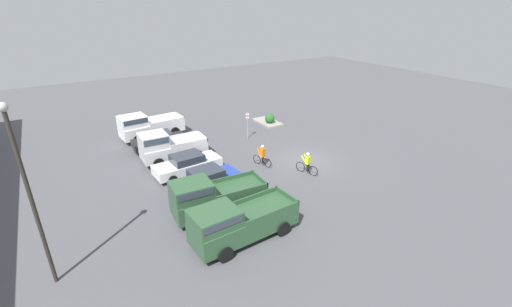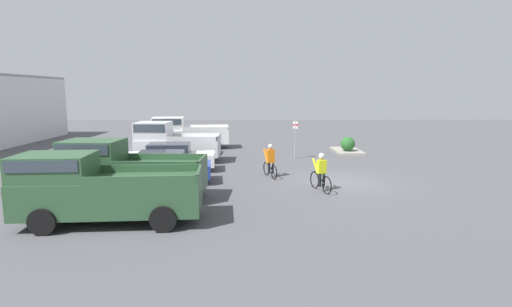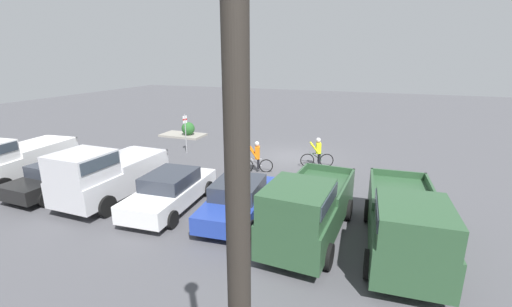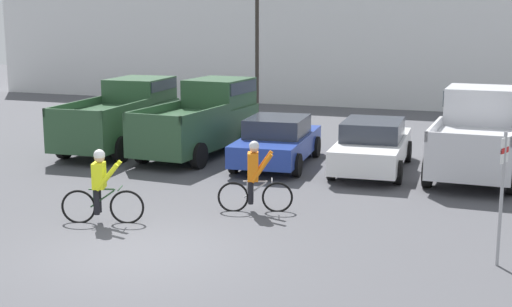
{
  "view_description": "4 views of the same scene",
  "coord_description": "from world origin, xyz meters",
  "px_view_note": "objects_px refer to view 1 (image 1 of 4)",
  "views": [
    {
      "loc": [
        -18.31,
        15.77,
        11.16
      ],
      "look_at": [
        0.8,
        4.04,
        1.2
      ],
      "focal_mm": 24.0,
      "sensor_mm": 36.0,
      "label": 1
    },
    {
      "loc": [
        -18.02,
        4.38,
        4.15
      ],
      "look_at": [
        0.8,
        4.04,
        1.2
      ],
      "focal_mm": 28.0,
      "sensor_mm": 36.0,
      "label": 2
    },
    {
      "loc": [
        -4.83,
        19.06,
        5.82
      ],
      "look_at": [
        0.8,
        4.04,
        1.2
      ],
      "focal_mm": 24.0,
      "sensor_mm": 36.0,
      "label": 3
    },
    {
      "loc": [
        6.48,
        -11.32,
        4.43
      ],
      "look_at": [
        0.8,
        4.04,
        1.2
      ],
      "focal_mm": 50.0,
      "sensor_mm": 36.0,
      "label": 4
    }
  ],
  "objects_px": {
    "sedan_0": "(206,180)",
    "cyclist_1": "(307,163)",
    "pickup_truck_1": "(212,196)",
    "pickup_truck_0": "(238,222)",
    "cyclist_0": "(262,155)",
    "sedan_1": "(188,164)",
    "pickup_truck_2": "(167,146)",
    "fire_lane_sign": "(247,123)",
    "lamppost": "(28,189)",
    "pickup_truck_3": "(147,126)",
    "sedan_2": "(160,140)",
    "shrub": "(270,118)"
  },
  "relations": [
    {
      "from": "cyclist_0",
      "to": "sedan_2",
      "type": "bearing_deg",
      "value": 37.06
    },
    {
      "from": "pickup_truck_3",
      "to": "shrub",
      "type": "relative_size",
      "value": 5.84
    },
    {
      "from": "sedan_0",
      "to": "lamppost",
      "type": "relative_size",
      "value": 0.57
    },
    {
      "from": "pickup_truck_1",
      "to": "sedan_0",
      "type": "bearing_deg",
      "value": -17.22
    },
    {
      "from": "shrub",
      "to": "lamppost",
      "type": "bearing_deg",
      "value": 122.71
    },
    {
      "from": "sedan_0",
      "to": "lamppost",
      "type": "bearing_deg",
      "value": 113.73
    },
    {
      "from": "sedan_0",
      "to": "pickup_truck_1",
      "type": "bearing_deg",
      "value": 162.78
    },
    {
      "from": "pickup_truck_3",
      "to": "lamppost",
      "type": "relative_size",
      "value": 0.7
    },
    {
      "from": "fire_lane_sign",
      "to": "shrub",
      "type": "distance_m",
      "value": 4.48
    },
    {
      "from": "sedan_2",
      "to": "cyclist_1",
      "type": "xyz_separation_m",
      "value": [
        -10.01,
        -7.46,
        0.12
      ]
    },
    {
      "from": "pickup_truck_2",
      "to": "cyclist_0",
      "type": "bearing_deg",
      "value": -128.17
    },
    {
      "from": "sedan_1",
      "to": "pickup_truck_3",
      "type": "height_order",
      "value": "pickup_truck_3"
    },
    {
      "from": "lamppost",
      "to": "cyclist_0",
      "type": "bearing_deg",
      "value": -70.04
    },
    {
      "from": "lamppost",
      "to": "sedan_0",
      "type": "bearing_deg",
      "value": -66.27
    },
    {
      "from": "pickup_truck_0",
      "to": "cyclist_0",
      "type": "xyz_separation_m",
      "value": [
        6.77,
        -5.79,
        -0.35
      ]
    },
    {
      "from": "sedan_0",
      "to": "pickup_truck_2",
      "type": "xyz_separation_m",
      "value": [
        5.61,
        0.67,
        0.48
      ]
    },
    {
      "from": "lamppost",
      "to": "cyclist_1",
      "type": "bearing_deg",
      "value": -81.78
    },
    {
      "from": "pickup_truck_2",
      "to": "sedan_2",
      "type": "relative_size",
      "value": 1.12
    },
    {
      "from": "lamppost",
      "to": "shrub",
      "type": "distance_m",
      "value": 23.56
    },
    {
      "from": "pickup_truck_1",
      "to": "sedan_0",
      "type": "distance_m",
      "value": 2.94
    },
    {
      "from": "fire_lane_sign",
      "to": "pickup_truck_3",
      "type": "bearing_deg",
      "value": 58.07
    },
    {
      "from": "sedan_0",
      "to": "sedan_2",
      "type": "bearing_deg",
      "value": 3.19
    },
    {
      "from": "cyclist_0",
      "to": "fire_lane_sign",
      "type": "relative_size",
      "value": 0.68
    },
    {
      "from": "shrub",
      "to": "cyclist_1",
      "type": "bearing_deg",
      "value": 160.37
    },
    {
      "from": "pickup_truck_2",
      "to": "sedan_0",
      "type": "bearing_deg",
      "value": -173.2
    },
    {
      "from": "sedan_1",
      "to": "pickup_truck_2",
      "type": "bearing_deg",
      "value": 9.72
    },
    {
      "from": "cyclist_1",
      "to": "fire_lane_sign",
      "type": "xyz_separation_m",
      "value": [
        8.06,
        0.16,
        0.66
      ]
    },
    {
      "from": "cyclist_0",
      "to": "cyclist_1",
      "type": "distance_m",
      "value": 3.39
    },
    {
      "from": "pickup_truck_3",
      "to": "fire_lane_sign",
      "type": "distance_m",
      "value": 8.91
    },
    {
      "from": "sedan_1",
      "to": "fire_lane_sign",
      "type": "distance_m",
      "value": 7.94
    },
    {
      "from": "pickup_truck_3",
      "to": "shrub",
      "type": "height_order",
      "value": "pickup_truck_3"
    },
    {
      "from": "pickup_truck_0",
      "to": "pickup_truck_1",
      "type": "relative_size",
      "value": 1.05
    },
    {
      "from": "pickup_truck_1",
      "to": "cyclist_1",
      "type": "distance_m",
      "value": 7.94
    },
    {
      "from": "pickup_truck_0",
      "to": "sedan_1",
      "type": "height_order",
      "value": "pickup_truck_0"
    },
    {
      "from": "sedan_0",
      "to": "cyclist_0",
      "type": "xyz_separation_m",
      "value": [
        1.14,
        -5.01,
        0.09
      ]
    },
    {
      "from": "cyclist_0",
      "to": "pickup_truck_3",
      "type": "bearing_deg",
      "value": 29.81
    },
    {
      "from": "pickup_truck_0",
      "to": "lamppost",
      "type": "bearing_deg",
      "value": 78.05
    },
    {
      "from": "sedan_2",
      "to": "shrub",
      "type": "relative_size",
      "value": 4.56
    },
    {
      "from": "pickup_truck_2",
      "to": "lamppost",
      "type": "xyz_separation_m",
      "value": [
        -9.52,
        8.22,
        3.42
      ]
    },
    {
      "from": "sedan_0",
      "to": "cyclist_1",
      "type": "xyz_separation_m",
      "value": [
        -1.61,
        -6.99,
        0.09
      ]
    },
    {
      "from": "sedan_1",
      "to": "pickup_truck_3",
      "type": "relative_size",
      "value": 0.86
    },
    {
      "from": "pickup_truck_2",
      "to": "sedan_2",
      "type": "bearing_deg",
      "value": -4.11
    },
    {
      "from": "cyclist_1",
      "to": "lamppost",
      "type": "distance_m",
      "value": 16.49
    },
    {
      "from": "pickup_truck_3",
      "to": "lamppost",
      "type": "height_order",
      "value": "lamppost"
    },
    {
      "from": "sedan_0",
      "to": "sedan_1",
      "type": "distance_m",
      "value": 2.81
    },
    {
      "from": "cyclist_0",
      "to": "shrub",
      "type": "distance_m",
      "value": 9.38
    },
    {
      "from": "sedan_0",
      "to": "pickup_truck_2",
      "type": "height_order",
      "value": "pickup_truck_2"
    },
    {
      "from": "sedan_0",
      "to": "sedan_2",
      "type": "height_order",
      "value": "sedan_0"
    },
    {
      "from": "fire_lane_sign",
      "to": "lamppost",
      "type": "xyz_separation_m",
      "value": [
        -10.35,
        15.72,
        3.16
      ]
    },
    {
      "from": "pickup_truck_0",
      "to": "cyclist_1",
      "type": "height_order",
      "value": "pickup_truck_0"
    }
  ]
}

